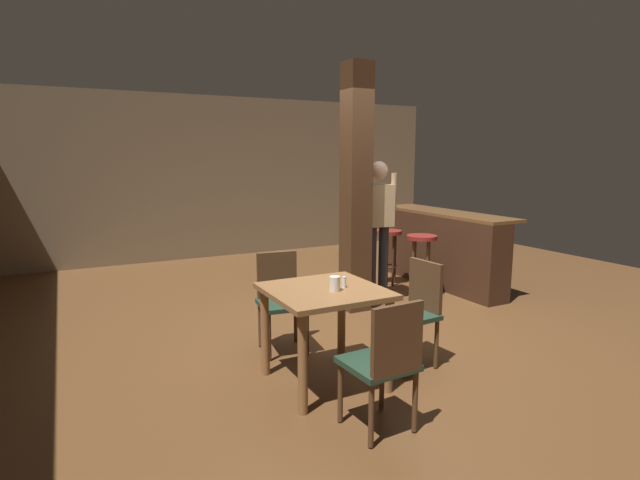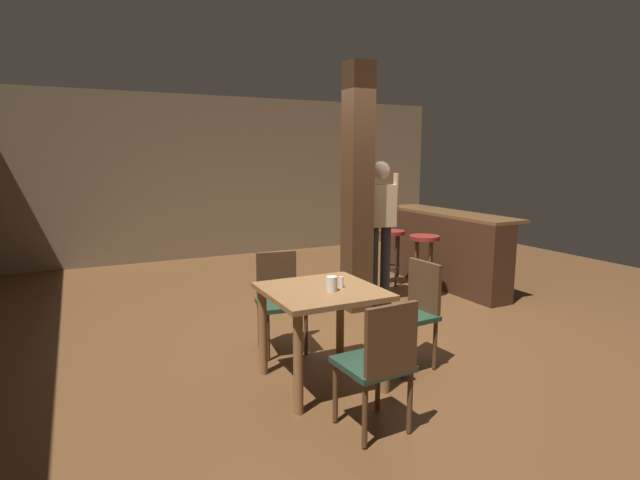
# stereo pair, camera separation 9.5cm
# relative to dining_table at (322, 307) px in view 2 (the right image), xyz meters

# --- Properties ---
(ground_plane) EXTENTS (10.80, 10.80, 0.00)m
(ground_plane) POSITION_rel_dining_table_xyz_m (1.00, 0.90, -0.63)
(ground_plane) COLOR brown
(wall_back) EXTENTS (8.00, 0.10, 2.80)m
(wall_back) POSITION_rel_dining_table_xyz_m (1.00, 5.40, 0.77)
(wall_back) COLOR #756047
(wall_back) RESTS_ON ground_plane
(pillar) EXTENTS (0.28, 0.28, 2.80)m
(pillar) POSITION_rel_dining_table_xyz_m (1.22, 1.55, 0.77)
(pillar) COLOR #422816
(pillar) RESTS_ON ground_plane
(dining_table) EXTENTS (0.86, 0.86, 0.77)m
(dining_table) POSITION_rel_dining_table_xyz_m (0.00, 0.00, 0.00)
(dining_table) COLOR brown
(dining_table) RESTS_ON ground_plane
(chair_east) EXTENTS (0.45, 0.45, 0.89)m
(chair_east) POSITION_rel_dining_table_xyz_m (0.85, -0.03, -0.12)
(chair_east) COLOR #1E3828
(chair_east) RESTS_ON ground_plane
(chair_south) EXTENTS (0.44, 0.44, 0.89)m
(chair_south) POSITION_rel_dining_table_xyz_m (0.00, -0.82, -0.12)
(chair_south) COLOR #1E3828
(chair_south) RESTS_ON ground_plane
(chair_north) EXTENTS (0.47, 0.47, 0.89)m
(chair_north) POSITION_rel_dining_table_xyz_m (-0.03, 0.82, -0.12)
(chair_north) COLOR #1E3828
(chair_north) RESTS_ON ground_plane
(napkin_cup) EXTENTS (0.08, 0.08, 0.11)m
(napkin_cup) POSITION_rel_dining_table_xyz_m (0.04, -0.10, 0.20)
(napkin_cup) COLOR silver
(napkin_cup) RESTS_ON dining_table
(salt_shaker) EXTENTS (0.03, 0.03, 0.09)m
(salt_shaker) POSITION_rel_dining_table_xyz_m (0.15, -0.04, 0.19)
(salt_shaker) COLOR silver
(salt_shaker) RESTS_ON dining_table
(standing_person) EXTENTS (0.47, 0.25, 1.72)m
(standing_person) POSITION_rel_dining_table_xyz_m (1.59, 1.64, 0.38)
(standing_person) COLOR tan
(standing_person) RESTS_ON ground_plane
(bar_counter) EXTENTS (0.56, 2.24, 1.02)m
(bar_counter) POSITION_rel_dining_table_xyz_m (2.84, 1.97, -0.10)
(bar_counter) COLOR brown
(bar_counter) RESTS_ON ground_plane
(bar_stool_near) EXTENTS (0.38, 0.38, 0.80)m
(bar_stool_near) POSITION_rel_dining_table_xyz_m (2.22, 1.59, -0.02)
(bar_stool_near) COLOR maroon
(bar_stool_near) RESTS_ON ground_plane
(bar_stool_mid) EXTENTS (0.36, 0.36, 0.76)m
(bar_stool_mid) POSITION_rel_dining_table_xyz_m (2.23, 2.31, -0.05)
(bar_stool_mid) COLOR maroon
(bar_stool_mid) RESTS_ON ground_plane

